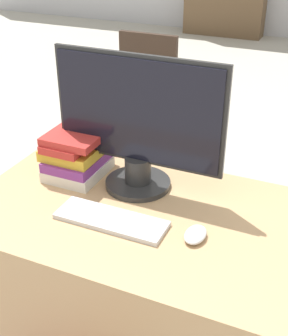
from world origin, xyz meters
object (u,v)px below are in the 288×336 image
(far_chair, at_px, (141,94))
(keyboard, at_px, (111,220))
(monitor, at_px, (138,124))
(mouse, at_px, (195,235))
(book_stack, at_px, (77,153))

(far_chair, bearing_deg, keyboard, -16.33)
(monitor, relative_size, mouse, 6.05)
(monitor, height_order, book_stack, monitor)
(mouse, distance_m, book_stack, 0.58)
(keyboard, xyz_separation_m, book_stack, (-0.26, 0.23, 0.08))
(keyboard, bearing_deg, far_chair, 111.43)
(monitor, distance_m, far_chair, 1.81)
(keyboard, xyz_separation_m, far_chair, (-0.72, 1.82, -0.29))
(keyboard, distance_m, book_stack, 0.36)
(book_stack, relative_size, far_chair, 0.28)
(monitor, bearing_deg, far_chair, 113.93)
(keyboard, bearing_deg, monitor, 93.54)
(monitor, distance_m, book_stack, 0.30)
(keyboard, relative_size, book_stack, 1.47)
(monitor, height_order, mouse, monitor)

